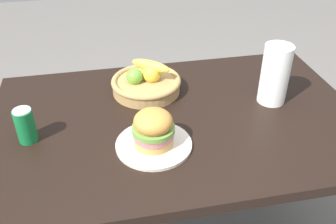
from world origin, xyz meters
TOP-DOWN VIEW (x-y plane):
  - dining_table at (0.00, 0.00)m, footprint 1.40×0.90m
  - plate at (-0.12, -0.15)m, footprint 0.26×0.26m
  - sandwich at (-0.12, -0.15)m, footprint 0.14×0.14m
  - soda_can at (-0.54, -0.03)m, footprint 0.07×0.07m
  - fruit_basket at (-0.09, 0.21)m, footprint 0.29×0.29m
  - paper_towel_roll at (0.39, 0.04)m, footprint 0.11×0.11m

SIDE VIEW (x-z plane):
  - dining_table at x=0.00m, z-range 0.27..1.02m
  - plate at x=-0.12m, z-range 0.75..0.76m
  - fruit_basket at x=-0.09m, z-range 0.72..0.86m
  - soda_can at x=-0.54m, z-range 0.75..0.88m
  - sandwich at x=-0.12m, z-range 0.76..0.89m
  - paper_towel_roll at x=0.39m, z-range 0.75..0.99m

